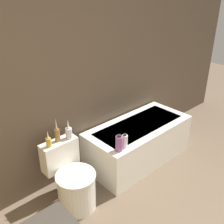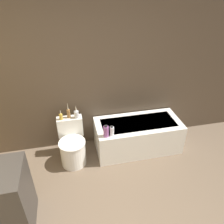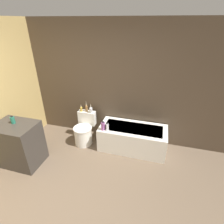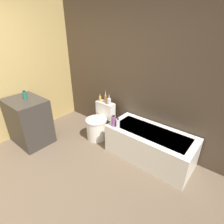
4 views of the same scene
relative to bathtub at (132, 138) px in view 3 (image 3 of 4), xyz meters
The scene contains 11 objects.
ground_plane 2.04m from the bathtub, 114.60° to the right, with size 12.00×12.00×0.00m, color brown.
wall_back_tiled 1.39m from the bathtub, 155.64° to the left, with size 6.40×0.06×2.60m.
bathtub is the anchor object (origin of this frame).
toilet 1.11m from the bathtub, behind, with size 0.41×0.56×0.69m.
vanity_counter 2.26m from the bathtub, 153.21° to the right, with size 0.77×0.57×0.87m.
soap_bottle_glass 2.37m from the bathtub, 154.83° to the right, with size 0.07×0.07×0.15m.
vase_gold 1.32m from the bathtub, behind, with size 0.05×0.05×0.18m.
vase_silver 1.22m from the bathtub, behind, with size 0.05×0.05×0.26m.
vase_bronze 1.11m from the bathtub, behind, with size 0.07×0.07×0.22m.
shampoo_bottle_tall 0.72m from the bathtub, 157.87° to the right, with size 0.08×0.08×0.20m.
shampoo_bottle_short 0.65m from the bathtub, 154.70° to the right, with size 0.06×0.06×0.17m.
Camera 3 is at (1.25, -1.26, 2.53)m, focal length 28.00 mm.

